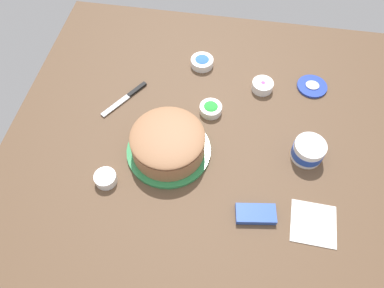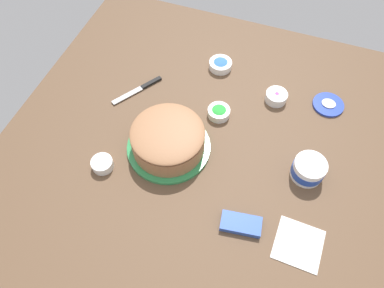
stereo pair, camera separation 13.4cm
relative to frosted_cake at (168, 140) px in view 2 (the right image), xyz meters
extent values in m
plane|color=brown|center=(-0.13, -0.04, -0.06)|extent=(1.54, 1.54, 0.00)
cylinder|color=#339351|center=(0.00, 0.00, -0.05)|extent=(0.31, 0.31, 0.01)
cylinder|color=pink|center=(0.00, 0.00, -0.01)|extent=(0.25, 0.25, 0.07)
cylinder|color=#9E6B47|center=(0.00, 0.00, 0.00)|extent=(0.27, 0.27, 0.08)
ellipsoid|color=#9E6B47|center=(0.00, 0.00, 0.04)|extent=(0.27, 0.27, 0.03)
cylinder|color=white|center=(-0.51, -0.06, -0.02)|extent=(0.11, 0.11, 0.08)
cylinder|color=#2347B2|center=(-0.51, -0.06, -0.02)|extent=(0.12, 0.12, 0.03)
cylinder|color=#9E6B47|center=(-0.51, -0.06, 0.02)|extent=(0.10, 0.10, 0.01)
cylinder|color=#233DAD|center=(-0.54, -0.41, -0.05)|extent=(0.13, 0.13, 0.01)
ellipsoid|color=white|center=(-0.54, -0.41, -0.04)|extent=(0.06, 0.05, 0.01)
cube|color=silver|center=(0.26, -0.18, -0.05)|extent=(0.10, 0.13, 0.00)
cube|color=black|center=(0.19, -0.27, -0.05)|extent=(0.07, 0.09, 0.01)
cylinder|color=white|center=(-0.33, -0.37, -0.04)|extent=(0.09, 0.09, 0.04)
cylinder|color=#B251C6|center=(-0.33, -0.37, -0.03)|extent=(0.07, 0.07, 0.01)
ellipsoid|color=#B251C6|center=(-0.33, -0.37, -0.03)|extent=(0.06, 0.06, 0.02)
cylinder|color=white|center=(-0.06, -0.46, -0.04)|extent=(0.10, 0.10, 0.03)
cylinder|color=blue|center=(-0.06, -0.46, -0.03)|extent=(0.08, 0.08, 0.01)
ellipsoid|color=blue|center=(-0.06, -0.46, -0.03)|extent=(0.07, 0.07, 0.02)
cylinder|color=white|center=(-0.13, -0.21, -0.04)|extent=(0.09, 0.09, 0.03)
cylinder|color=green|center=(-0.13, -0.21, -0.03)|extent=(0.07, 0.07, 0.01)
ellipsoid|color=green|center=(-0.13, -0.21, -0.03)|extent=(0.06, 0.06, 0.02)
cylinder|color=white|center=(0.20, 0.16, -0.04)|extent=(0.08, 0.08, 0.04)
cylinder|color=pink|center=(0.20, 0.16, -0.04)|extent=(0.07, 0.07, 0.01)
ellipsoid|color=pink|center=(0.20, 0.16, -0.03)|extent=(0.06, 0.06, 0.02)
cube|color=#2D51B2|center=(-0.34, 0.20, -0.04)|extent=(0.14, 0.09, 0.02)
cube|color=white|center=(-0.53, 0.20, -0.05)|extent=(0.16, 0.16, 0.01)
camera|label=1|loc=(-0.20, 0.69, 1.11)|focal=33.98mm
camera|label=2|loc=(-0.33, 0.66, 1.11)|focal=33.98mm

